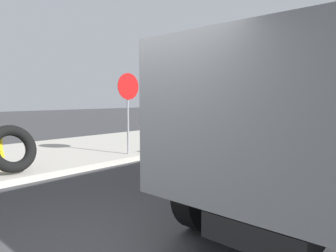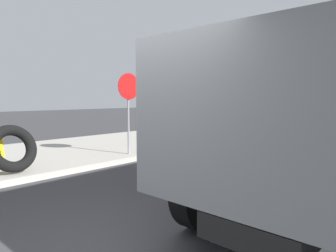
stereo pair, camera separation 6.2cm
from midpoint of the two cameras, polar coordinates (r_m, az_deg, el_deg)
loose_tire at (r=7.40m, az=-27.78°, el=-3.83°), size 1.14×0.74×1.09m
stop_sign at (r=8.76m, az=-7.81°, el=5.27°), size 0.76×0.08×2.36m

